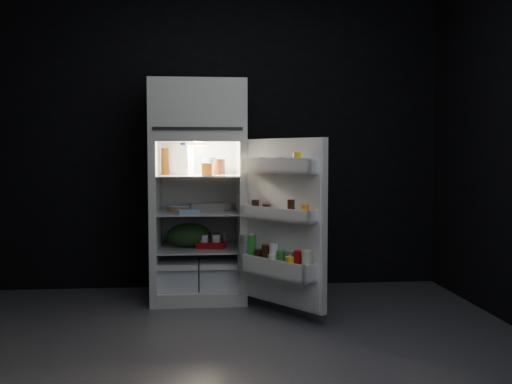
{
  "coord_description": "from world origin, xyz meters",
  "views": [
    {
      "loc": [
        -0.14,
        -3.43,
        1.2
      ],
      "look_at": [
        0.27,
        1.0,
        0.9
      ],
      "focal_mm": 40.0,
      "sensor_mm": 36.0,
      "label": 1
    }
  ],
  "objects": [
    {
      "name": "jam_jar",
      "position": [
        -0.01,
        1.3,
        1.09
      ],
      "size": [
        0.11,
        0.11,
        0.13
      ],
      "primitive_type": "cylinder",
      "rotation": [
        0.0,
        0.0,
        -0.03
      ],
      "color": "black",
      "rests_on": "refrigerator"
    },
    {
      "name": "egg_carton",
      "position": [
        -0.12,
        1.25,
        0.76
      ],
      "size": [
        0.29,
        0.16,
        0.07
      ],
      "primitive_type": "cube",
      "rotation": [
        0.0,
        0.0,
        0.23
      ],
      "color": "gray",
      "rests_on": "refrigerator"
    },
    {
      "name": "small_can_silver",
      "position": [
        0.04,
        1.4,
        0.47
      ],
      "size": [
        0.08,
        0.08,
        0.09
      ],
      "primitive_type": "cylinder",
      "rotation": [
        0.0,
        0.0,
        0.37
      ],
      "color": "white",
      "rests_on": "refrigerator"
    },
    {
      "name": "flat_package",
      "position": [
        -0.26,
        1.03,
        0.75
      ],
      "size": [
        0.18,
        0.12,
        0.04
      ],
      "primitive_type": "cube",
      "rotation": [
        0.0,
        0.0,
        0.25
      ],
      "color": "#7C9EC0",
      "rests_on": "refrigerator"
    },
    {
      "name": "fridge_door",
      "position": [
        0.43,
        0.65,
        0.68
      ],
      "size": [
        0.59,
        0.69,
        1.22
      ],
      "color": "white",
      "rests_on": "ground"
    },
    {
      "name": "small_carton",
      "position": [
        -0.1,
        1.07,
        1.08
      ],
      "size": [
        0.1,
        0.09,
        0.1
      ],
      "primitive_type": "cube",
      "rotation": [
        0.0,
        0.0,
        -0.33
      ],
      "color": "orange",
      "rests_on": "refrigerator"
    },
    {
      "name": "amber_bottle",
      "position": [
        -0.46,
        1.39,
        1.14
      ],
      "size": [
        0.09,
        0.09,
        0.22
      ],
      "primitive_type": "cylinder",
      "rotation": [
        0.0,
        0.0,
        -0.28
      ],
      "color": "#BA6D1D",
      "rests_on": "refrigerator"
    },
    {
      "name": "wall_back",
      "position": [
        0.0,
        1.7,
        1.35
      ],
      "size": [
        4.0,
        0.0,
        2.7
      ],
      "primitive_type": "cube",
      "color": "black",
      "rests_on": "ground"
    },
    {
      "name": "pie",
      "position": [
        -0.3,
        1.34,
        0.75
      ],
      "size": [
        0.35,
        0.35,
        0.04
      ],
      "primitive_type": "cylinder",
      "rotation": [
        0.0,
        0.0,
        -0.3
      ],
      "color": "tan",
      "rests_on": "refrigerator"
    },
    {
      "name": "refrigerator",
      "position": [
        -0.18,
        1.32,
        0.96
      ],
      "size": [
        0.76,
        0.71,
        1.78
      ],
      "color": "white",
      "rests_on": "ground"
    },
    {
      "name": "wrapped_pkg",
      "position": [
        0.05,
        1.47,
        0.75
      ],
      "size": [
        0.15,
        0.14,
        0.05
      ],
      "primitive_type": "cube",
      "rotation": [
        0.0,
        0.0,
        -0.38
      ],
      "color": "beige",
      "rests_on": "refrigerator"
    },
    {
      "name": "wall_front",
      "position": [
        0.0,
        -1.7,
        1.35
      ],
      "size": [
        4.0,
        0.0,
        2.7
      ],
      "primitive_type": "cube",
      "color": "black",
      "rests_on": "ground"
    },
    {
      "name": "small_can_red",
      "position": [
        -0.03,
        1.45,
        0.47
      ],
      "size": [
        0.08,
        0.08,
        0.09
      ],
      "primitive_type": "cylinder",
      "rotation": [
        0.0,
        0.0,
        0.25
      ],
      "color": "#990D0F",
      "rests_on": "refrigerator"
    },
    {
      "name": "milk_jug",
      "position": [
        -0.3,
        1.28,
        1.15
      ],
      "size": [
        0.17,
        0.17,
        0.24
      ],
      "primitive_type": "cube",
      "rotation": [
        0.0,
        0.0,
        -0.34
      ],
      "color": "white",
      "rests_on": "refrigerator"
    },
    {
      "name": "mayo_jar",
      "position": [
        -0.09,
        1.34,
        1.1
      ],
      "size": [
        0.15,
        0.15,
        0.14
      ],
      "primitive_type": "cylinder",
      "rotation": [
        0.0,
        0.0,
        -0.27
      ],
      "color": "#1C479C",
      "rests_on": "refrigerator"
    },
    {
      "name": "floor",
      "position": [
        0.0,
        0.0,
        0.0
      ],
      "size": [
        4.0,
        3.4,
        0.0
      ],
      "primitive_type": "cube",
      "color": "#525258",
      "rests_on": "ground"
    },
    {
      "name": "yogurt_tray",
      "position": [
        -0.08,
        1.22,
        0.45
      ],
      "size": [
        0.26,
        0.18,
        0.05
      ],
      "primitive_type": "cube",
      "rotation": [
        0.0,
        0.0,
        -0.26
      ],
      "color": "#990D0F",
      "rests_on": "refrigerator"
    },
    {
      "name": "produce_bag",
      "position": [
        -0.26,
        1.31,
        0.52
      ],
      "size": [
        0.44,
        0.41,
        0.2
      ],
      "primitive_type": "ellipsoid",
      "rotation": [
        0.0,
        0.0,
        -0.3
      ],
      "color": "#193815",
      "rests_on": "refrigerator"
    }
  ]
}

